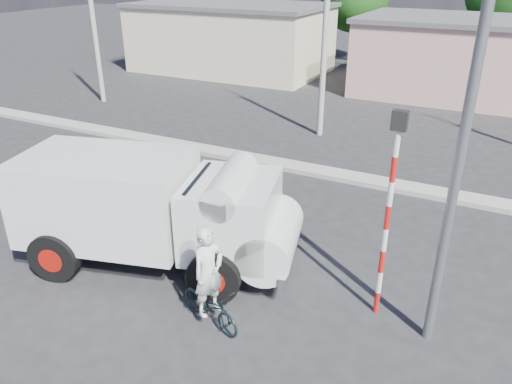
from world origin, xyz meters
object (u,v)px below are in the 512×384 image
at_px(cyclist, 209,284).
at_px(traffic_pole, 389,201).
at_px(bicycle, 210,306).
at_px(truck, 158,209).
at_px(streetlight, 462,85).

xyz_separation_m(cyclist, traffic_pole, (2.91, 1.90, 1.64)).
height_order(bicycle, traffic_pole, traffic_pole).
bearing_deg(truck, cyclist, -46.24).
bearing_deg(streetlight, bicycle, -157.40).
relative_size(cyclist, traffic_pole, 0.44).
height_order(cyclist, traffic_pole, traffic_pole).
bearing_deg(truck, streetlight, -12.71).
relative_size(truck, traffic_pole, 1.57).
bearing_deg(traffic_pole, bicycle, -146.82).
xyz_separation_m(bicycle, traffic_pole, (2.91, 1.90, 2.16)).
xyz_separation_m(cyclist, streetlight, (3.85, 1.60, 4.01)).
distance_m(truck, traffic_pole, 5.29).
xyz_separation_m(truck, cyclist, (2.24, -1.35, -0.53)).
bearing_deg(traffic_pole, cyclist, -146.82).
xyz_separation_m(bicycle, cyclist, (0.00, 0.00, 0.52)).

